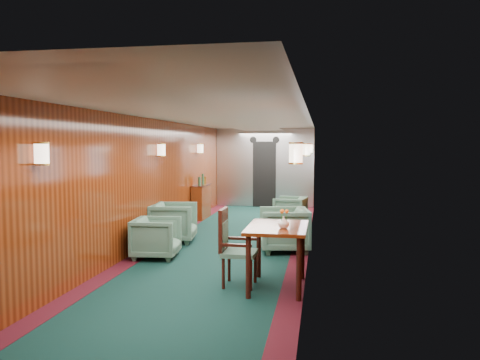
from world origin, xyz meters
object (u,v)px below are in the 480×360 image
(credenza, at_px, (201,201))
(armchair_right_near, at_px, (284,229))
(armchair_left_near, at_px, (156,238))
(armchair_left_far, at_px, (174,222))
(side_chair, at_px, (232,244))
(armchair_right_far, at_px, (290,210))
(dining_table, at_px, (277,236))

(credenza, relative_size, armchair_right_near, 1.34)
(armchair_left_near, height_order, armchair_left_far, armchair_left_far)
(side_chair, relative_size, armchair_right_far, 1.44)
(armchair_right_far, bearing_deg, armchair_right_near, 10.86)
(armchair_right_near, bearing_deg, credenza, -155.17)
(side_chair, xyz_separation_m, armchair_right_near, (0.53, 2.16, -0.18))
(credenza, bearing_deg, armchair_right_near, -54.63)
(side_chair, height_order, armchair_left_near, side_chair)
(dining_table, distance_m, credenza, 6.10)
(credenza, distance_m, armchair_left_near, 4.25)
(armchair_right_far, bearing_deg, armchair_left_far, -31.25)
(side_chair, bearing_deg, armchair_right_far, 85.83)
(dining_table, distance_m, armchair_right_far, 5.10)
(dining_table, relative_size, side_chair, 1.06)
(credenza, bearing_deg, armchair_right_far, -11.55)
(armchair_right_far, bearing_deg, side_chair, 4.26)
(armchair_right_far, bearing_deg, credenza, -92.17)
(side_chair, bearing_deg, armchair_left_far, 123.49)
(side_chair, distance_m, armchair_right_far, 5.09)
(armchair_left_near, bearing_deg, armchair_right_far, -33.25)
(armchair_left_near, relative_size, armchair_right_near, 0.87)
(dining_table, relative_size, armchair_right_far, 1.53)
(dining_table, distance_m, armchair_left_near, 2.55)
(armchair_right_near, distance_m, armchair_right_far, 2.91)
(credenza, height_order, armchair_right_far, credenza)
(dining_table, height_order, armchair_right_near, dining_table)
(armchair_left_far, relative_size, armchair_right_near, 0.98)
(armchair_left_near, bearing_deg, side_chair, -135.30)
(side_chair, bearing_deg, armchair_left_near, 140.92)
(armchair_left_far, distance_m, armchair_right_far, 3.25)
(armchair_left_near, height_order, armchair_right_far, armchair_left_near)
(credenza, relative_size, armchair_left_near, 1.54)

